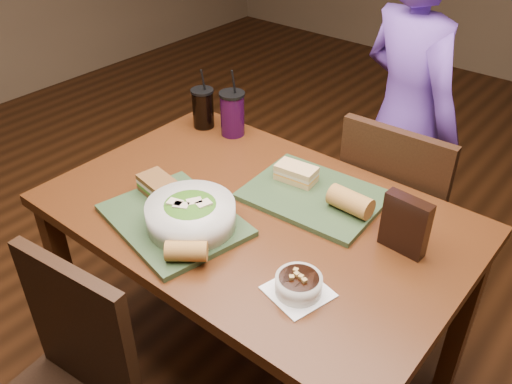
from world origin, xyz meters
TOP-DOWN VIEW (x-y plane):
  - ground at (0.00, 0.00)m, footprint 6.00×6.00m
  - dining_table at (0.00, 0.00)m, footprint 1.30×0.85m
  - chair_far at (0.23, 0.56)m, footprint 0.41×0.41m
  - diner at (0.08, 0.87)m, footprint 0.64×0.55m
  - tray_near at (-0.15, -0.20)m, footprint 0.48×0.40m
  - tray_far at (0.10, 0.17)m, footprint 0.44×0.34m
  - salad_bowl at (-0.08, -0.20)m, footprint 0.26×0.26m
  - soup_bowl at (0.31, -0.21)m, footprint 0.18×0.18m
  - sandwich_near at (-0.29, -0.15)m, footprint 0.13×0.10m
  - sandwich_far at (0.01, 0.20)m, footprint 0.14×0.09m
  - baguette_near at (0.01, -0.31)m, footprint 0.12×0.11m
  - baguette_far at (0.24, 0.16)m, footprint 0.14×0.07m
  - cup_cola at (-0.52, 0.31)m, footprint 0.09×0.09m
  - cup_berry at (-0.39, 0.33)m, footprint 0.10×0.10m
  - chip_bag at (0.44, 0.12)m, footprint 0.14×0.05m

SIDE VIEW (x-z plane):
  - ground at x=0.00m, z-range 0.00..0.00m
  - chair_far at x=0.23m, z-range 0.05..0.97m
  - dining_table at x=0.00m, z-range 0.28..1.03m
  - diner at x=0.08m, z-range 0.00..1.49m
  - tray_near at x=-0.15m, z-range 0.75..0.77m
  - tray_far at x=0.10m, z-range 0.75..0.77m
  - soup_bowl at x=0.31m, z-range 0.75..0.81m
  - sandwich_far at x=0.01m, z-range 0.77..0.82m
  - baguette_near at x=0.01m, z-range 0.77..0.82m
  - sandwich_near at x=-0.29m, z-range 0.77..0.83m
  - baguette_far at x=0.24m, z-range 0.77..0.84m
  - salad_bowl at x=-0.08m, z-range 0.77..0.86m
  - cup_cola at x=-0.52m, z-range 0.71..0.95m
  - chip_bag at x=0.44m, z-range 0.75..0.92m
  - cup_berry at x=-0.39m, z-range 0.70..0.97m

